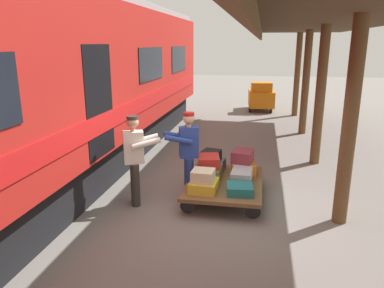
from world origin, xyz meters
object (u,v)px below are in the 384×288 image
(suitcase_cream_canvas, at_px, (203,176))
(suitcase_burgundy_valise, at_px, (243,156))
(suitcase_orange_carryall, at_px, (243,167))
(suitcase_black_hardshell, at_px, (211,155))
(suitcase_yellow_case, at_px, (204,186))
(suitcase_red_plastic, at_px, (208,161))
(suitcase_gray_aluminum, at_px, (242,176))
(suitcase_teal_softside, at_px, (240,189))
(baggage_tug, at_px, (261,97))
(suitcase_olive_duffel, at_px, (208,173))
(porter_in_overalls, at_px, (188,152))
(train_car, at_px, (24,94))
(porter_by_door, at_px, (135,157))
(luggage_cart, at_px, (225,183))
(suitcase_slate_roller, at_px, (212,165))

(suitcase_cream_canvas, xyz_separation_m, suitcase_burgundy_valise, (-0.65, -1.14, 0.06))
(suitcase_orange_carryall, relative_size, suitcase_black_hardshell, 1.61)
(suitcase_yellow_case, bearing_deg, suitcase_red_plastic, -89.33)
(suitcase_gray_aluminum, distance_m, suitcase_teal_softside, 0.57)
(baggage_tug, bearing_deg, suitcase_yellow_case, 85.03)
(suitcase_teal_softside, bearing_deg, suitcase_olive_duffel, -40.91)
(suitcase_gray_aluminum, distance_m, suitcase_yellow_case, 0.86)
(suitcase_orange_carryall, distance_m, porter_in_overalls, 1.31)
(train_car, height_order, suitcase_gray_aluminum, train_car)
(suitcase_teal_softside, height_order, suitcase_cream_canvas, suitcase_cream_canvas)
(suitcase_olive_duffel, relative_size, porter_by_door, 0.35)
(suitcase_gray_aluminum, relative_size, suitcase_burgundy_valise, 1.22)
(luggage_cart, relative_size, baggage_tug, 1.16)
(luggage_cart, relative_size, suitcase_cream_canvas, 5.24)
(suitcase_red_plastic, xyz_separation_m, suitcase_burgundy_valise, (-0.64, -0.51, -0.02))
(suitcase_cream_canvas, bearing_deg, porter_by_door, 0.69)
(train_car, relative_size, porter_in_overalls, 10.90)
(suitcase_black_hardshell, xyz_separation_m, porter_by_door, (1.26, 1.19, 0.24))
(suitcase_burgundy_valise, height_order, porter_by_door, porter_by_door)
(porter_by_door, bearing_deg, suitcase_black_hardshell, -136.69)
(luggage_cart, height_order, suitcase_burgundy_valise, suitcase_burgundy_valise)
(suitcase_red_plastic, distance_m, baggage_tug, 10.23)
(suitcase_teal_softside, distance_m, suitcase_burgundy_valise, 1.15)
(suitcase_yellow_case, xyz_separation_m, suitcase_black_hardshell, (0.03, -1.14, 0.24))
(suitcase_orange_carryall, xyz_separation_m, suitcase_red_plastic, (0.66, 0.53, 0.26))
(luggage_cart, bearing_deg, suitcase_olive_duffel, 0.00)
(suitcase_red_plastic, xyz_separation_m, suitcase_cream_canvas, (0.01, 0.63, -0.08))
(suitcase_red_plastic, distance_m, suitcase_cream_canvas, 0.63)
(suitcase_orange_carryall, distance_m, suitcase_black_hardshell, 0.72)
(train_car, xyz_separation_m, luggage_cart, (-3.71, -0.67, -1.76))
(luggage_cart, xyz_separation_m, suitcase_burgundy_valise, (-0.31, -0.55, 0.41))
(suitcase_gray_aluminum, xyz_separation_m, porter_in_overalls, (1.05, 0.08, 0.46))
(suitcase_gray_aluminum, height_order, suitcase_black_hardshell, suitcase_black_hardshell)
(suitcase_burgundy_valise, distance_m, suitcase_black_hardshell, 0.66)
(luggage_cart, relative_size, suitcase_gray_aluminum, 3.40)
(luggage_cart, height_order, suitcase_orange_carryall, suitcase_orange_carryall)
(luggage_cart, relative_size, porter_in_overalls, 1.21)
(suitcase_yellow_case, bearing_deg, luggage_cart, -119.98)
(suitcase_gray_aluminum, xyz_separation_m, suitcase_black_hardshell, (0.68, -0.58, 0.21))
(porter_by_door, bearing_deg, baggage_tug, -101.61)
(suitcase_teal_softside, bearing_deg, luggage_cart, -60.02)
(suitcase_cream_canvas, distance_m, porter_in_overalls, 0.70)
(suitcase_gray_aluminum, bearing_deg, luggage_cart, -0.00)
(suitcase_yellow_case, bearing_deg, porter_by_door, 1.83)
(suitcase_gray_aluminum, bearing_deg, porter_in_overalls, 4.13)
(suitcase_slate_roller, bearing_deg, porter_in_overalls, 58.14)
(suitcase_yellow_case, height_order, suitcase_burgundy_valise, suitcase_burgundy_valise)
(porter_in_overalls, bearing_deg, suitcase_yellow_case, 129.15)
(suitcase_teal_softside, bearing_deg, suitcase_orange_carryall, -90.00)
(suitcase_yellow_case, bearing_deg, suitcase_teal_softside, 180.00)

